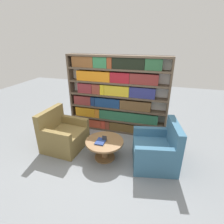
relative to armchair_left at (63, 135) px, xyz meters
The scene contains 7 objects.
ground_plane 1.10m from the armchair_left, 10.17° to the right, with size 14.00×14.00×0.00m, color gray.
bookshelf 1.73m from the armchair_left, 49.73° to the left, with size 2.73×0.30×2.13m.
armchair_left is the anchor object (origin of this frame).
armchair_right 2.22m from the armchair_left, ahead, with size 1.04×1.08×0.96m.
coffee_table 1.12m from the armchair_left, ahead, with size 0.83×0.83×0.45m.
table_sign 1.13m from the armchair_left, ahead, with size 0.10×0.06×0.12m.
stray_book 1.08m from the armchair_left, 10.80° to the right, with size 0.20×0.27×0.03m.
Camera 1 is at (1.15, -3.01, 2.52)m, focal length 28.00 mm.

